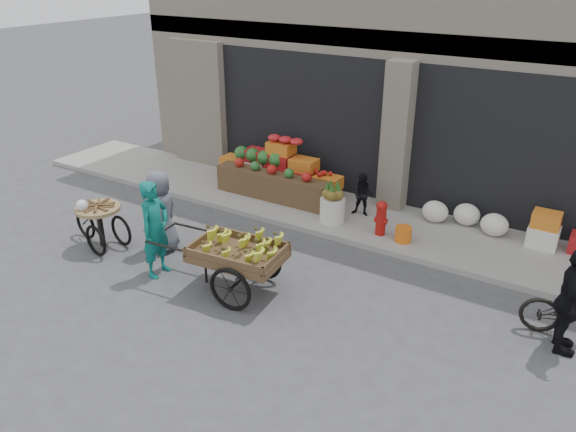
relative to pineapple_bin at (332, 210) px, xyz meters
The scene contains 14 objects.
ground 3.70m from the pineapple_bin, 78.23° to the right, with size 80.00×80.00×0.00m, color #424244.
sidewalk 0.95m from the pineapple_bin, 33.69° to the left, with size 18.00×2.20×0.12m, color gray.
building 5.41m from the pineapple_bin, 80.40° to the left, with size 14.00×6.45×7.00m.
fruit_display 1.92m from the pineapple_bin, 155.76° to the left, with size 3.10×1.12×1.24m.
pineapple_bin is the anchor object (origin of this frame).
fire_hydrant 1.11m from the pineapple_bin, ahead, with size 0.22×0.22×0.71m.
orange_bucket 1.61m from the pineapple_bin, ahead, with size 0.32×0.32×0.30m, color orange.
right_bay_goods 3.54m from the pineapple_bin, 18.10° to the left, with size 3.35×0.60×0.70m.
seated_person 0.75m from the pineapple_bin, 56.31° to the left, with size 0.45×0.35×0.93m, color black.
banana_cart 3.11m from the pineapple_bin, 93.91° to the right, with size 2.63×1.28×1.06m.
vendor_woman 3.79m from the pineapple_bin, 117.14° to the right, with size 0.64×0.42×1.76m, color #0D6A60.
tricycle_cart 4.64m from the pineapple_bin, 137.10° to the right, with size 1.45×0.95×0.95m.
vendor_grey 3.49m from the pineapple_bin, 130.70° to the right, with size 0.78×0.51×1.60m, color slate.
cyclist 5.08m from the pineapple_bin, 22.18° to the right, with size 0.95×0.40×1.62m, color black.
Camera 1 is at (4.05, -5.92, 5.13)m, focal length 35.00 mm.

